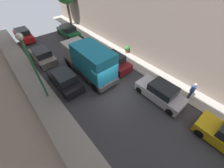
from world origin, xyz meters
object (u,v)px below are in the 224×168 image
parked_car_left_2 (65,80)px  parked_car_right_2 (161,92)px  parked_car_right_4 (68,31)px  parked_car_right_3 (113,61)px  parked_car_left_3 (43,56)px  pedestrian (192,91)px  potted_plant_2 (127,49)px  parked_car_left_4 (23,35)px  delivery_truck (89,60)px  lamp_post (31,60)px

parked_car_left_2 → parked_car_right_2: 8.65m
parked_car_right_2 → parked_car_right_4: bearing=90.0°
parked_car_left_2 → parked_car_right_3: (5.40, -0.68, 0.00)m
parked_car_right_2 → parked_car_left_3: bearing=114.0°
parked_car_left_2 → parked_car_right_2: (5.40, -6.75, 0.00)m
pedestrian → parked_car_right_3: bearing=103.1°
parked_car_left_3 → pedestrian: size_ratio=2.44×
parked_car_left_2 → parked_car_right_4: (5.40, 9.41, 0.00)m
pedestrian → potted_plant_2: 8.83m
parked_car_right_3 → pedestrian: pedestrian is taller
parked_car_right_4 → pedestrian: pedestrian is taller
parked_car_left_4 → pedestrian: bearing=-71.0°
parked_car_left_4 → parked_car_left_3: bearing=-90.0°
delivery_truck → pedestrian: size_ratio=3.84×
delivery_truck → parked_car_right_4: bearing=74.4°
parked_car_left_2 → potted_plant_2: 8.47m
parked_car_left_4 → parked_car_right_4: 6.19m
parked_car_right_4 → lamp_post: 12.53m
parked_car_left_2 → parked_car_left_4: bearing=90.0°
parked_car_left_3 → lamp_post: bearing=-108.6°
delivery_truck → lamp_post: (-4.60, -0.04, 2.07)m
parked_car_left_3 → parked_car_left_4: same height
parked_car_right_3 → lamp_post: 7.96m
parked_car_right_2 → parked_car_right_3: (0.00, 6.07, 0.00)m
pedestrian → potted_plant_2: size_ratio=1.95×
parked_car_left_3 → parked_car_right_4: (5.40, 4.05, 0.00)m
parked_car_right_2 → parked_car_right_3: size_ratio=1.00×
delivery_truck → parked_car_left_4: bearing=102.0°
parked_car_left_2 → parked_car_left_4: (0.00, 12.45, 0.00)m
pedestrian → parked_car_right_2: bearing=136.6°
parked_car_left_2 → lamp_post: (-1.90, -0.27, 3.14)m
pedestrian → lamp_post: size_ratio=0.30×
parked_car_right_2 → delivery_truck: (-2.70, 6.51, 1.07)m
delivery_truck → pedestrian: delivery_truck is taller
pedestrian → potted_plant_2: pedestrian is taller
parked_car_left_2 → parked_car_left_3: (0.00, 5.36, 0.00)m
parked_car_right_4 → potted_plant_2: parked_car_right_4 is taller
lamp_post → potted_plant_2: bearing=3.0°
parked_car_left_3 → parked_car_right_3: size_ratio=1.00×
delivery_truck → parked_car_left_3: bearing=115.8°
delivery_truck → lamp_post: size_ratio=1.17×
parked_car_left_4 → lamp_post: size_ratio=0.74×
parked_car_left_4 → lamp_post: lamp_post is taller
parked_car_left_4 → delivery_truck: delivery_truck is taller
parked_car_left_3 → parked_car_right_2: bearing=-66.0°
lamp_post → parked_car_left_4: bearing=81.5°
parked_car_left_2 → delivery_truck: delivery_truck is taller
parked_car_left_2 → potted_plant_2: size_ratio=4.75×
parked_car_right_3 → parked_car_right_4: bearing=90.0°
parked_car_left_4 → parked_car_right_4: (5.40, -3.04, 0.00)m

